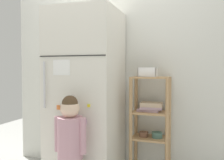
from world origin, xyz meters
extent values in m
cube|color=silver|center=(0.00, 0.38, 1.14)|extent=(2.62, 0.03, 2.29)
cube|color=silver|center=(-0.22, 0.02, 0.89)|extent=(0.69, 0.65, 1.79)
cube|color=black|center=(-0.22, -0.31, 1.30)|extent=(0.68, 0.01, 0.01)
cylinder|color=silver|center=(-0.49, -0.33, 1.03)|extent=(0.02, 0.02, 0.45)
cube|color=white|center=(-0.32, -0.31, 1.19)|extent=(0.18, 0.01, 0.15)
cube|color=purple|center=(-0.08, -0.31, 0.69)|extent=(0.03, 0.02, 0.03)
cube|color=yellow|center=(-0.04, -0.31, 0.84)|extent=(0.03, 0.01, 0.03)
cube|color=orange|center=(-0.36, -0.31, 0.81)|extent=(0.04, 0.02, 0.04)
cylinder|color=#BF8C99|center=(-0.16, -0.44, 0.57)|extent=(0.22, 0.22, 0.37)
sphere|color=#BF8C99|center=(-0.16, -0.38, 0.75)|extent=(0.10, 0.10, 0.10)
sphere|color=beige|center=(-0.16, -0.44, 0.83)|extent=(0.17, 0.17, 0.17)
sphere|color=#4C3823|center=(-0.16, -0.44, 0.88)|extent=(0.14, 0.14, 0.14)
cylinder|color=#BF8C99|center=(-0.28, -0.44, 0.60)|extent=(0.06, 0.06, 0.31)
cylinder|color=#BF8C99|center=(-0.04, -0.44, 0.60)|extent=(0.06, 0.06, 0.31)
cylinder|color=tan|center=(0.26, 0.08, 0.55)|extent=(0.04, 0.04, 1.10)
cylinder|color=tan|center=(0.63, 0.08, 0.55)|extent=(0.04, 0.04, 1.10)
cylinder|color=tan|center=(0.26, 0.33, 0.55)|extent=(0.04, 0.04, 1.10)
cylinder|color=tan|center=(0.63, 0.33, 0.55)|extent=(0.04, 0.04, 1.10)
cube|color=tan|center=(0.44, 0.20, 1.09)|extent=(0.39, 0.27, 0.02)
cube|color=tan|center=(0.44, 0.20, 0.72)|extent=(0.39, 0.27, 0.02)
cube|color=tan|center=(0.44, 0.20, 0.45)|extent=(0.39, 0.27, 0.02)
cube|color=#B293A3|center=(0.42, 0.22, 0.74)|extent=(0.23, 0.17, 0.03)
cube|color=#B293A3|center=(0.45, 0.21, 0.77)|extent=(0.23, 0.17, 0.03)
cube|color=#C6AD8E|center=(0.45, 0.22, 0.80)|extent=(0.23, 0.17, 0.04)
cylinder|color=brown|center=(0.37, 0.20, 0.48)|extent=(0.10, 0.10, 0.05)
cylinder|color=#4C7266|center=(0.51, 0.20, 0.49)|extent=(0.11, 0.11, 0.06)
cube|color=white|center=(0.41, 0.20, 1.10)|extent=(0.19, 0.14, 0.01)
cube|color=white|center=(0.41, 0.13, 1.15)|extent=(0.19, 0.01, 0.10)
cube|color=white|center=(0.41, 0.27, 1.15)|extent=(0.19, 0.01, 0.10)
cube|color=white|center=(0.32, 0.20, 1.15)|extent=(0.01, 0.14, 0.10)
cube|color=white|center=(0.50, 0.20, 1.15)|extent=(0.01, 0.14, 0.10)
sphere|color=#970D08|center=(0.38, 0.19, 1.14)|extent=(0.07, 0.07, 0.07)
sphere|color=#C8482D|center=(0.43, 0.21, 1.14)|extent=(0.07, 0.07, 0.07)
camera|label=1|loc=(0.85, -2.32, 1.17)|focal=38.64mm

